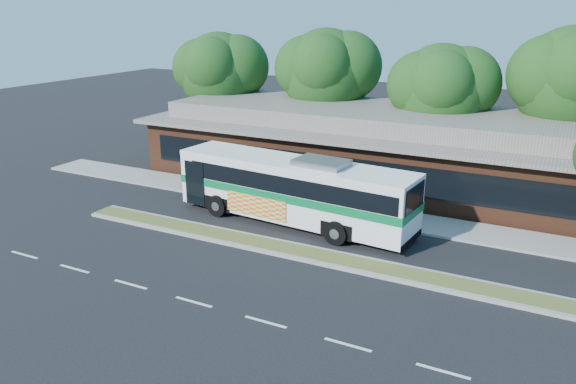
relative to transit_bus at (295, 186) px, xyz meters
The scene contains 10 objects.
ground 5.38m from the transit_bus, 49.08° to the right, with size 120.00×120.00×0.00m, color black.
median_strip 4.94m from the transit_bus, 44.16° to the right, with size 26.00×1.10×0.15m, color #445323.
sidewalk 4.59m from the transit_bus, 38.41° to the left, with size 44.00×2.60×0.12m, color gray.
parking_lot 16.08m from the transit_bus, 157.12° to the left, with size 14.00×12.00×0.01m, color black.
plaza_building 9.77m from the transit_bus, 70.33° to the left, with size 33.20×11.20×4.45m.
tree_bg_a 16.49m from the transit_bus, 134.86° to the left, with size 6.47×5.80×8.63m.
tree_bg_b 13.46m from the transit_bus, 104.87° to the left, with size 6.69×6.00×9.00m.
tree_bg_c 12.81m from the transit_bus, 67.52° to the left, with size 6.24×5.60×8.26m.
transit_bus is the anchor object (origin of this frame).
sedan 7.92m from the transit_bus, 136.93° to the left, with size 1.87×4.61×1.34m, color #A9ADB0.
Camera 1 is at (8.34, -19.60, 10.19)m, focal length 35.00 mm.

